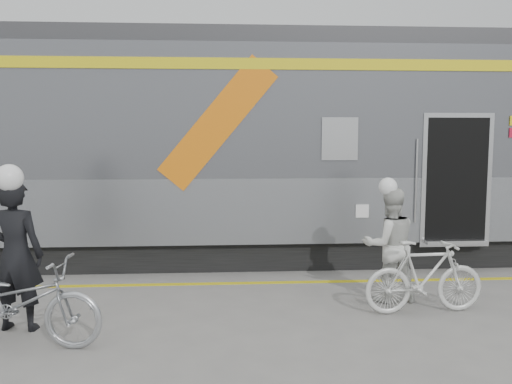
{
  "coord_description": "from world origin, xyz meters",
  "views": [
    {
      "loc": [
        -0.23,
        -6.12,
        2.34
      ],
      "look_at": [
        0.27,
        1.6,
        1.5
      ],
      "focal_mm": 38.0,
      "sensor_mm": 36.0,
      "label": 1
    }
  ],
  "objects": [
    {
      "name": "bicycle_left",
      "position": [
        -2.47,
        -0.22,
        0.5
      ],
      "size": [
        1.97,
        0.89,
        1.0
      ],
      "primitive_type": "imported",
      "rotation": [
        0.0,
        0.0,
        1.45
      ],
      "color": "#A6A9AD",
      "rests_on": "ground"
    },
    {
      "name": "train",
      "position": [
        1.52,
        4.19,
        2.05
      ],
      "size": [
        24.0,
        3.17,
        4.1
      ],
      "color": "black",
      "rests_on": "ground"
    },
    {
      "name": "helmet_man",
      "position": [
        -2.67,
        0.33,
        1.97
      ],
      "size": [
        0.31,
        0.31,
        0.31
      ],
      "primitive_type": "sphere",
      "color": "white",
      "rests_on": "man"
    },
    {
      "name": "woman",
      "position": [
        2.1,
        1.15,
        0.79
      ],
      "size": [
        0.81,
        0.65,
        1.59
      ],
      "primitive_type": "imported",
      "rotation": [
        0.0,
        0.0,
        3.21
      ],
      "color": "silver",
      "rests_on": "ground"
    },
    {
      "name": "bicycle_right",
      "position": [
        2.4,
        0.6,
        0.48
      ],
      "size": [
        1.63,
        0.56,
        0.96
      ],
      "primitive_type": "imported",
      "rotation": [
        0.0,
        0.0,
        1.64
      ],
      "color": "silver",
      "rests_on": "ground"
    },
    {
      "name": "man",
      "position": [
        -2.67,
        0.33,
        0.91
      ],
      "size": [
        0.71,
        0.51,
        1.81
      ],
      "primitive_type": "imported",
      "rotation": [
        0.0,
        0.0,
        3.02
      ],
      "color": "black",
      "rests_on": "ground"
    },
    {
      "name": "ground",
      "position": [
        0.0,
        0.0,
        0.0
      ],
      "size": [
        90.0,
        90.0,
        0.0
      ],
      "primitive_type": "plane",
      "color": "slate",
      "rests_on": "ground"
    },
    {
      "name": "helmet_woman",
      "position": [
        2.1,
        1.15,
        1.72
      ],
      "size": [
        0.25,
        0.25,
        0.25
      ],
      "primitive_type": "sphere",
      "color": "white",
      "rests_on": "woman"
    },
    {
      "name": "safety_strip",
      "position": [
        0.0,
        2.15,
        0.0
      ],
      "size": [
        24.0,
        0.12,
        0.01
      ],
      "primitive_type": "cube",
      "color": "gold",
      "rests_on": "ground"
    }
  ]
}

